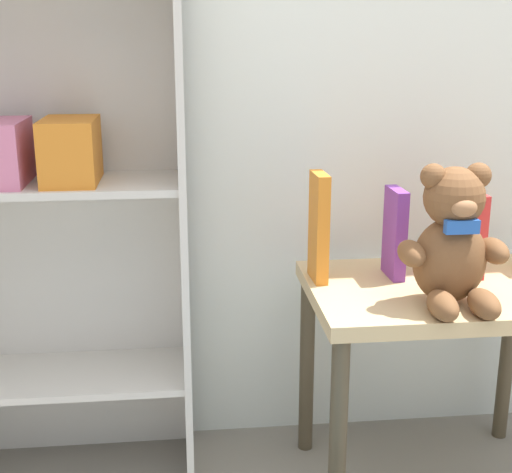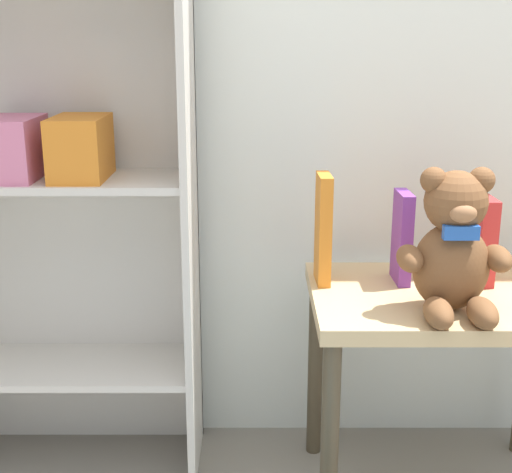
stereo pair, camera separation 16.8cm
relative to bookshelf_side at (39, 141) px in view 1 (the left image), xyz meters
name	(u,v)px [view 1 (the left image)]	position (x,y,z in m)	size (l,w,h in m)	color
bookshelf_side	(39,141)	(0.00, 0.00, 0.00)	(0.70, 0.28, 1.56)	beige
display_table	(438,318)	(0.95, -0.19, -0.42)	(0.63, 0.45, 0.55)	tan
teddy_bear	(453,242)	(0.92, -0.30, -0.19)	(0.24, 0.22, 0.32)	brown
book_standing_orange	(319,227)	(0.66, -0.11, -0.20)	(0.03, 0.10, 0.26)	orange
book_standing_purple	(395,233)	(0.85, -0.11, -0.22)	(0.03, 0.10, 0.22)	purple
book_standing_red	(470,233)	(1.04, -0.11, -0.23)	(0.04, 0.12, 0.21)	red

